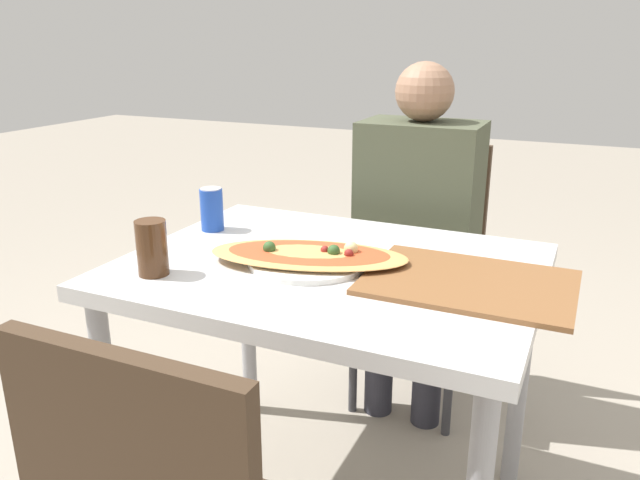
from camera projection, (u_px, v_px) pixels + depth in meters
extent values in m
cube|color=silver|center=(330.00, 270.00, 1.57)|extent=(1.02, 0.79, 0.04)
cylinder|color=#99999E|center=(110.00, 427.00, 1.57)|extent=(0.05, 0.05, 0.71)
cylinder|color=#99999E|center=(248.00, 320.00, 2.15)|extent=(0.05, 0.05, 0.71)
cylinder|color=#99999E|center=(520.00, 377.00, 1.80)|extent=(0.05, 0.05, 0.71)
cube|color=#3F2D1E|center=(417.00, 290.00, 2.20)|extent=(0.40, 0.40, 0.04)
cube|color=#3F2D1E|center=(434.00, 207.00, 2.28)|extent=(0.38, 0.03, 0.48)
cylinder|color=#38383D|center=(449.00, 380.00, 2.06)|extent=(0.03, 0.03, 0.41)
cylinder|color=#38383D|center=(353.00, 359.00, 2.19)|extent=(0.03, 0.03, 0.41)
cylinder|color=#38383D|center=(470.00, 337.00, 2.35)|extent=(0.03, 0.03, 0.41)
cylinder|color=#38383D|center=(384.00, 321.00, 2.49)|extent=(0.03, 0.03, 0.41)
cylinder|color=#2D2D38|center=(428.00, 364.00, 2.12)|extent=(0.10, 0.10, 0.45)
cylinder|color=#2D2D38|center=(380.00, 354.00, 2.19)|extent=(0.10, 0.10, 0.45)
cube|color=#474C38|center=(419.00, 208.00, 2.08)|extent=(0.39, 0.25, 0.58)
sphere|color=#997056|center=(425.00, 92.00, 1.96)|extent=(0.19, 0.19, 0.19)
cylinder|color=white|center=(308.00, 261.00, 1.55)|extent=(0.30, 0.30, 0.01)
ellipsoid|color=tan|center=(308.00, 255.00, 1.55)|extent=(0.54, 0.34, 0.02)
ellipsoid|color=#C14C28|center=(308.00, 252.00, 1.54)|extent=(0.44, 0.28, 0.01)
sphere|color=beige|center=(351.00, 248.00, 1.54)|extent=(0.04, 0.04, 0.04)
sphere|color=#335928|center=(269.00, 248.00, 1.55)|extent=(0.03, 0.03, 0.03)
sphere|color=#335928|center=(334.00, 251.00, 1.53)|extent=(0.03, 0.03, 0.03)
sphere|color=maroon|center=(325.00, 250.00, 1.54)|extent=(0.02, 0.02, 0.02)
sphere|color=maroon|center=(349.00, 254.00, 1.52)|extent=(0.02, 0.02, 0.02)
cylinder|color=#1E47B2|center=(212.00, 210.00, 1.81)|extent=(0.07, 0.07, 0.12)
cylinder|color=silver|center=(211.00, 189.00, 1.79)|extent=(0.06, 0.06, 0.00)
cylinder|color=#4C2D19|center=(152.00, 248.00, 1.47)|extent=(0.07, 0.07, 0.13)
cube|color=brown|center=(469.00, 282.00, 1.42)|extent=(0.47, 0.34, 0.01)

